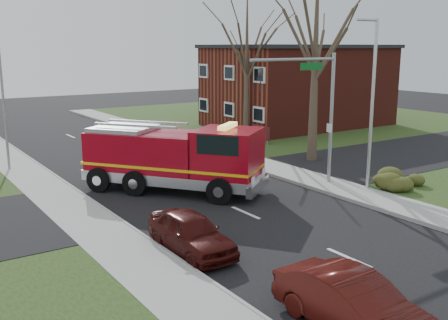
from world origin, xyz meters
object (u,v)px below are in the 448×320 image
fire_engine (176,160)px  parked_car_maroon (191,233)px  traffic_signal_mast (314,96)px  parked_car_gray (354,305)px

fire_engine → parked_car_maroon: (-3.44, -7.39, -0.88)m
traffic_signal_mast → fire_engine: size_ratio=0.78×
fire_engine → parked_car_gray: size_ratio=1.91×
traffic_signal_mast → fire_engine: (-5.97, 3.39, -3.12)m
traffic_signal_mast → parked_car_maroon: size_ratio=1.62×
parked_car_gray → fire_engine: bearing=78.3°
traffic_signal_mast → parked_car_gray: (-8.68, -10.87, -3.95)m
fire_engine → parked_car_gray: 14.53m
traffic_signal_mast → fire_engine: bearing=150.4°
fire_engine → parked_car_maroon: 8.20m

